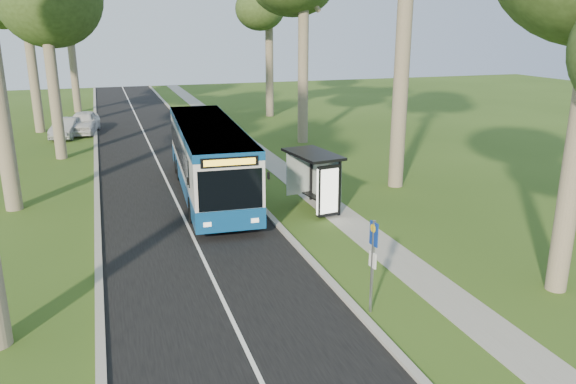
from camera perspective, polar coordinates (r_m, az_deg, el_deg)
name	(u,v)px	position (r m, az deg, el deg)	size (l,w,h in m)	color
ground	(295,245)	(21.07, 0.75, -5.42)	(120.00, 120.00, 0.00)	#324F18
road	(168,184)	(29.65, -12.09, 0.81)	(7.00, 100.00, 0.02)	black
kerb_east	(234,177)	(30.19, -5.50, 1.49)	(0.25, 100.00, 0.12)	#9E9B93
kerb_west	(97,189)	(29.50, -18.85, 0.29)	(0.25, 100.00, 0.12)	#9E9B93
centre_line	(168,184)	(29.65, -12.10, 0.83)	(0.12, 100.00, 0.01)	white
footpath	(287,174)	(30.98, -0.09, 1.86)	(1.50, 100.00, 0.02)	gray
bus	(209,159)	(27.12, -8.03, 3.39)	(3.50, 13.02, 3.42)	white
bus_stop_sign	(373,256)	(15.90, 8.61, -6.49)	(0.10, 0.39, 2.78)	gray
bus_shelter	(319,172)	(24.23, 3.19, 2.06)	(2.03, 3.21, 2.58)	black
litter_bin	(252,175)	(28.95, -3.66, 1.75)	(0.55, 0.55, 0.97)	black
car_white	(83,122)	(45.44, -20.07, 6.66)	(1.95, 4.84, 1.65)	white
car_silver	(66,128)	(44.20, -21.64, 6.08)	(1.48, 4.24, 1.40)	#9C9FA3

